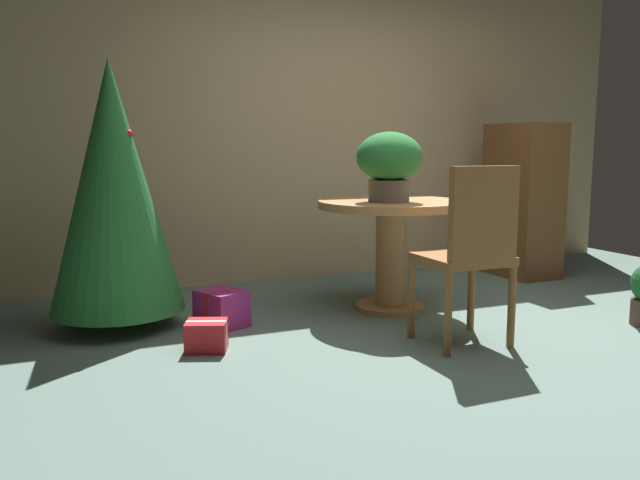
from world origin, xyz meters
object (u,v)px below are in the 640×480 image
Objects in this scene: round_dining_table at (391,231)px; holiday_tree at (113,187)px; wooden_chair_near at (471,246)px; wooden_cabinet at (522,201)px; gift_box_purple at (222,308)px; flower_vase at (389,162)px; gift_box_red at (207,336)px.

round_dining_table is 0.61× the size of holiday_tree.
wooden_chair_near is 2.25m from wooden_cabinet.
holiday_tree is 1.00m from gift_box_purple.
flower_vase reaches higher than wooden_chair_near.
gift_box_purple reaches higher than gift_box_red.
flower_vase reaches higher than gift_box_purple.
wooden_cabinet reaches higher than flower_vase.
gift_box_red is (-1.39, 0.51, -0.49)m from wooden_chair_near.
round_dining_table is 0.91m from wooden_chair_near.
holiday_tree is at bearing 146.21° from wooden_chair_near.
gift_box_red is at bearing 159.85° from wooden_chair_near.
wooden_cabinet is at bearing 21.86° from flower_vase.
flower_vase is 0.35× the size of wooden_cabinet.
holiday_tree is 3.46m from wooden_cabinet.
wooden_cabinet reaches higher than round_dining_table.
holiday_tree reaches higher than wooden_chair_near.
wooden_cabinet is (3.44, 0.33, -0.22)m from holiday_tree.
flower_vase is at bearing 94.56° from wooden_chair_near.
flower_vase is 1.76m from holiday_tree.
wooden_cabinet is (1.72, 0.69, -0.37)m from flower_vase.
gift_box_purple is at bearing -168.63° from wooden_cabinet.
holiday_tree is at bearing -174.59° from wooden_cabinet.
flower_vase is 1.89m from wooden_cabinet.
flower_vase is at bearing -11.97° from holiday_tree.
flower_vase is 1.45m from gift_box_purple.
wooden_chair_near reaches higher than round_dining_table.
gift_box_red is 0.76× the size of gift_box_purple.
holiday_tree is at bearing 170.79° from round_dining_table.
gift_box_red is at bearing -161.61° from wooden_cabinet.
round_dining_table is at bearing 15.92° from gift_box_red.
wooden_cabinet is at bearing 18.39° from gift_box_red.
wooden_chair_near is 0.78× the size of wooden_cabinet.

